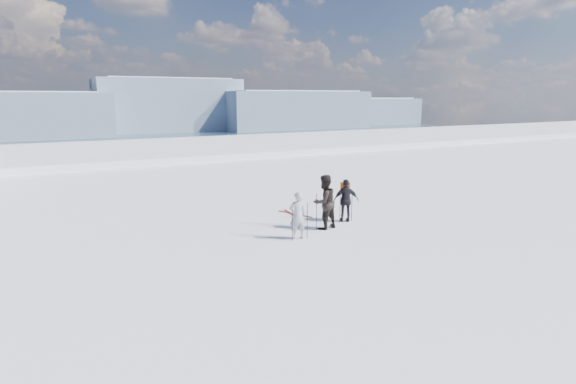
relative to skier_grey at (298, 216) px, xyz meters
name	(u,v)px	position (x,y,z in m)	size (l,w,h in m)	color
lake_basin	(168,223)	(1.43, 26.90, -7.32)	(820.00, 820.00, 71.62)	white
far_mountain_range	(96,109)	(31.03, 451.69, -8.01)	(770.00, 110.00, 53.00)	slate
skier_grey	(298,216)	(0.00, 0.00, 0.00)	(0.60, 0.39, 1.64)	#A1A5AF
skier_dark	(324,202)	(1.44, 0.61, 0.18)	(0.97, 0.76, 2.00)	black
skier_pack	(346,201)	(2.70, 1.04, 0.01)	(0.97, 0.41, 1.66)	black
backpack	(346,172)	(2.80, 1.27, 1.08)	(0.35, 0.20, 0.47)	orange
ski_poles	(324,213)	(1.36, 0.47, -0.20)	(3.25, 1.16, 1.35)	black
skis_loose	(294,214)	(1.39, 2.88, -0.80)	(0.80, 1.70, 0.03)	black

